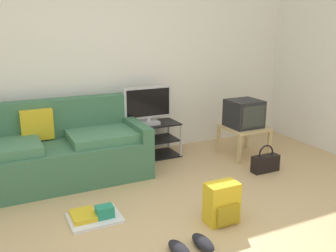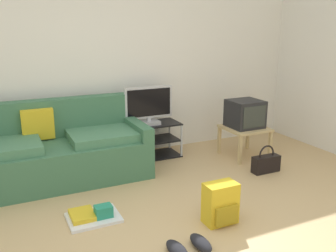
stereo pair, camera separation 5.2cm
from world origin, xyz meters
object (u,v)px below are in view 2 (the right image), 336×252
object	(u,v)px
crt_tv	(245,114)
floor_tray	(93,216)
tv_stand	(149,141)
sneakers_pair	(189,246)
backpack	(220,204)
flat_tv	(149,106)
handbag	(266,163)
couch	(55,152)
side_table	(245,131)

from	to	relation	value
crt_tv	floor_tray	world-z (taller)	crt_tv
tv_stand	sneakers_pair	bearing A→B (deg)	-104.04
crt_tv	backpack	bearing A→B (deg)	-132.56
flat_tv	handbag	distance (m)	1.68
couch	side_table	world-z (taller)	couch
backpack	floor_tray	distance (m)	1.20
tv_stand	sneakers_pair	world-z (taller)	tv_stand
crt_tv	backpack	size ratio (longest dim) A/B	1.11
handbag	floor_tray	bearing A→B (deg)	-173.89
tv_stand	sneakers_pair	distance (m)	2.27
side_table	backpack	bearing A→B (deg)	-132.89
backpack	floor_tray	size ratio (longest dim) A/B	0.81
flat_tv	sneakers_pair	xyz separation A→B (m)	(-0.55, -2.17, -0.68)
sneakers_pair	floor_tray	size ratio (longest dim) A/B	0.74
side_table	sneakers_pair	distance (m)	2.45
tv_stand	flat_tv	distance (m)	0.49
tv_stand	crt_tv	world-z (taller)	crt_tv
couch	tv_stand	distance (m)	1.30
side_table	sneakers_pair	xyz separation A→B (m)	(-1.77, -1.67, -0.31)
handbag	sneakers_pair	xyz separation A→B (m)	(-1.66, -1.07, -0.07)
backpack	handbag	world-z (taller)	backpack
flat_tv	crt_tv	xyz separation A→B (m)	(1.22, -0.48, -0.13)
couch	sneakers_pair	distance (m)	2.11
tv_stand	backpack	distance (m)	1.91
side_table	backpack	world-z (taller)	side_table
couch	flat_tv	distance (m)	1.35
tv_stand	crt_tv	bearing A→B (deg)	-22.56
flat_tv	tv_stand	bearing A→B (deg)	90.00
crt_tv	floor_tray	bearing A→B (deg)	-159.95
couch	backpack	world-z (taller)	couch
flat_tv	backpack	world-z (taller)	flat_tv
sneakers_pair	backpack	bearing A→B (deg)	30.52
flat_tv	sneakers_pair	distance (m)	2.34
couch	flat_tv	bearing A→B (deg)	9.27
tv_stand	backpack	world-z (taller)	tv_stand
floor_tray	handbag	bearing A→B (deg)	6.11
sneakers_pair	floor_tray	distance (m)	1.01
crt_tv	flat_tv	bearing A→B (deg)	158.34
flat_tv	floor_tray	world-z (taller)	flat_tv
flat_tv	floor_tray	bearing A→B (deg)	-130.03
floor_tray	side_table	bearing A→B (deg)	19.70
tv_stand	crt_tv	distance (m)	1.37
couch	handbag	distance (m)	2.56
tv_stand	crt_tv	xyz separation A→B (m)	(1.22, -0.51, 0.37)
side_table	handbag	world-z (taller)	side_table
handbag	backpack	bearing A→B (deg)	-146.25
backpack	handbag	size ratio (longest dim) A/B	1.08
backpack	floor_tray	world-z (taller)	backpack
flat_tv	side_table	world-z (taller)	flat_tv
crt_tv	sneakers_pair	distance (m)	2.51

